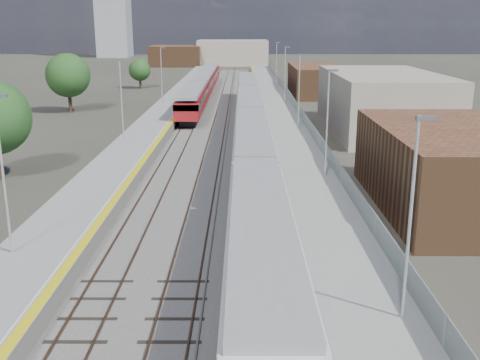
{
  "coord_description": "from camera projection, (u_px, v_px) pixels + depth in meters",
  "views": [
    {
      "loc": [
        0.69,
        -16.61,
        11.44
      ],
      "look_at": [
        0.57,
        16.61,
        2.2
      ],
      "focal_mm": 42.0,
      "sensor_mm": 36.0,
      "label": 1
    }
  ],
  "objects": [
    {
      "name": "platform_left",
      "position": [
        164.0,
        115.0,
        69.53
      ],
      "size": [
        4.3,
        155.0,
        8.52
      ],
      "color": "slate",
      "rests_on": "ground"
    },
    {
      "name": "tracks",
      "position": [
        224.0,
        117.0,
        71.24
      ],
      "size": [
        8.96,
        160.0,
        0.17
      ],
      "color": "#4C3323",
      "rests_on": "ground"
    },
    {
      "name": "buildings",
      "position": [
        172.0,
        27.0,
        149.79
      ],
      "size": [
        72.0,
        185.5,
        40.0
      ],
      "color": "brown",
      "rests_on": "ground"
    },
    {
      "name": "tree_b",
      "position": [
        68.0,
        75.0,
        73.95
      ],
      "size": [
        5.77,
        5.77,
        7.82
      ],
      "color": "#382619",
      "rests_on": "ground"
    },
    {
      "name": "ground",
      "position": [
        236.0,
        123.0,
        67.24
      ],
      "size": [
        320.0,
        320.0,
        0.0
      ],
      "primitive_type": "plane",
      "color": "#47443A",
      "rests_on": "ground"
    },
    {
      "name": "red_train",
      "position": [
        203.0,
        85.0,
        89.54
      ],
      "size": [
        2.86,
        57.97,
        3.61
      ],
      "color": "black",
      "rests_on": "ground"
    },
    {
      "name": "ballast_bed",
      "position": [
        218.0,
        119.0,
        69.65
      ],
      "size": [
        10.5,
        155.0,
        0.06
      ],
      "primitive_type": "cube",
      "color": "#565451",
      "rests_on": "ground"
    },
    {
      "name": "tree_d",
      "position": [
        397.0,
        82.0,
        76.27
      ],
      "size": [
        4.51,
        4.51,
        6.12
      ],
      "color": "#382619",
      "rests_on": "ground"
    },
    {
      "name": "tree_c",
      "position": [
        140.0,
        70.0,
        102.33
      ],
      "size": [
        3.92,
        3.92,
        5.32
      ],
      "color": "#382619",
      "rests_on": "ground"
    },
    {
      "name": "platform_right",
      "position": [
        279.0,
        115.0,
        69.47
      ],
      "size": [
        4.7,
        155.0,
        8.52
      ],
      "color": "slate",
      "rests_on": "ground"
    },
    {
      "name": "green_train",
      "position": [
        251.0,
        125.0,
        52.97
      ],
      "size": [
        2.93,
        81.58,
        3.23
      ],
      "color": "black",
      "rests_on": "ground"
    }
  ]
}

